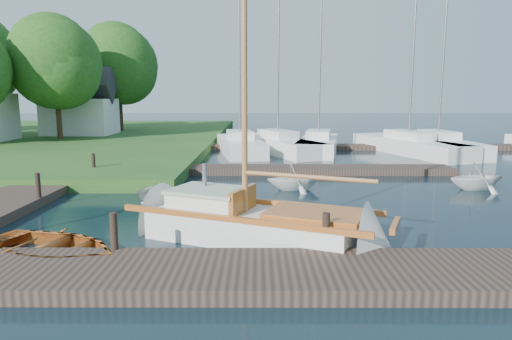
{
  "coord_description": "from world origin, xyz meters",
  "views": [
    {
      "loc": [
        0.05,
        -14.32,
        3.54
      ],
      "look_at": [
        0.0,
        0.0,
        1.2
      ],
      "focal_mm": 32.0,
      "sensor_mm": 36.0,
      "label": 1
    }
  ],
  "objects_px": {
    "mooring_post_4": "(38,185)",
    "tender_b": "(294,176)",
    "tender_a": "(185,191)",
    "tree_7": "(119,65)",
    "mooring_post_1": "(114,231)",
    "sailboat": "(259,227)",
    "mooring_post_2": "(326,231)",
    "marina_boat_1": "(278,143)",
    "tree_3": "(55,63)",
    "house_c": "(80,108)",
    "mooring_post_5": "(93,163)",
    "marina_boat_0": "(240,144)",
    "marina_boat_4": "(438,144)",
    "dinghy": "(51,242)",
    "marina_boat_2": "(318,143)",
    "tender_d": "(477,175)",
    "marina_boat_3": "(408,144)"
  },
  "relations": [
    {
      "from": "mooring_post_4",
      "to": "tender_b",
      "type": "bearing_deg",
      "value": 17.72
    },
    {
      "from": "tender_a",
      "to": "tree_7",
      "type": "height_order",
      "value": "tree_7"
    },
    {
      "from": "mooring_post_4",
      "to": "tree_7",
      "type": "height_order",
      "value": "tree_7"
    },
    {
      "from": "mooring_post_1",
      "to": "sailboat",
      "type": "distance_m",
      "value": 3.47
    },
    {
      "from": "mooring_post_2",
      "to": "tender_a",
      "type": "bearing_deg",
      "value": 123.57
    },
    {
      "from": "marina_boat_1",
      "to": "tree_3",
      "type": "height_order",
      "value": "marina_boat_1"
    },
    {
      "from": "marina_boat_1",
      "to": "house_c",
      "type": "relative_size",
      "value": 2.11
    },
    {
      "from": "mooring_post_5",
      "to": "tender_b",
      "type": "xyz_separation_m",
      "value": [
        8.45,
        -2.3,
        -0.15
      ]
    },
    {
      "from": "marina_boat_0",
      "to": "marina_boat_4",
      "type": "height_order",
      "value": "marina_boat_4"
    },
    {
      "from": "mooring_post_1",
      "to": "tree_3",
      "type": "distance_m",
      "value": 26.05
    },
    {
      "from": "mooring_post_2",
      "to": "mooring_post_4",
      "type": "height_order",
      "value": "same"
    },
    {
      "from": "tree_3",
      "to": "tender_b",
      "type": "bearing_deg",
      "value": -44.82
    },
    {
      "from": "dinghy",
      "to": "marina_boat_2",
      "type": "relative_size",
      "value": 0.27
    },
    {
      "from": "marina_boat_1",
      "to": "tender_d",
      "type": "bearing_deg",
      "value": -172.73
    },
    {
      "from": "mooring_post_2",
      "to": "marina_boat_0",
      "type": "height_order",
      "value": "marina_boat_0"
    },
    {
      "from": "marina_boat_0",
      "to": "tender_a",
      "type": "bearing_deg",
      "value": 164.0
    },
    {
      "from": "mooring_post_4",
      "to": "tender_a",
      "type": "relative_size",
      "value": 0.25
    },
    {
      "from": "tender_a",
      "to": "house_c",
      "type": "distance_m",
      "value": 24.12
    },
    {
      "from": "mooring_post_5",
      "to": "marina_boat_2",
      "type": "height_order",
      "value": "marina_boat_2"
    },
    {
      "from": "mooring_post_2",
      "to": "tree_3",
      "type": "height_order",
      "value": "tree_3"
    },
    {
      "from": "mooring_post_4",
      "to": "tender_a",
      "type": "height_order",
      "value": "mooring_post_4"
    },
    {
      "from": "tender_b",
      "to": "marina_boat_0",
      "type": "distance_m",
      "value": 11.49
    },
    {
      "from": "mooring_post_5",
      "to": "mooring_post_1",
      "type": "bearing_deg",
      "value": -68.2
    },
    {
      "from": "house_c",
      "to": "mooring_post_2",
      "type": "bearing_deg",
      "value": -60.14
    },
    {
      "from": "sailboat",
      "to": "marina_boat_3",
      "type": "distance_m",
      "value": 19.57
    },
    {
      "from": "marina_boat_1",
      "to": "sailboat",
      "type": "bearing_deg",
      "value": 151.92
    },
    {
      "from": "tender_a",
      "to": "marina_boat_0",
      "type": "relative_size",
      "value": 0.3
    },
    {
      "from": "marina_boat_0",
      "to": "tree_3",
      "type": "height_order",
      "value": "marina_boat_0"
    },
    {
      "from": "sailboat",
      "to": "tender_a",
      "type": "height_order",
      "value": "sailboat"
    },
    {
      "from": "marina_boat_1",
      "to": "marina_boat_3",
      "type": "distance_m",
      "value": 8.09
    },
    {
      "from": "marina_boat_0",
      "to": "marina_boat_1",
      "type": "distance_m",
      "value": 2.41
    },
    {
      "from": "sailboat",
      "to": "marina_boat_4",
      "type": "relative_size",
      "value": 0.86
    },
    {
      "from": "sailboat",
      "to": "dinghy",
      "type": "distance_m",
      "value": 4.75
    },
    {
      "from": "dinghy",
      "to": "tender_d",
      "type": "distance_m",
      "value": 14.89
    },
    {
      "from": "mooring_post_4",
      "to": "marina_boat_1",
      "type": "xyz_separation_m",
      "value": [
        8.32,
        14.36,
        -0.13
      ]
    },
    {
      "from": "mooring_post_4",
      "to": "tree_7",
      "type": "xyz_separation_m",
      "value": [
        -5.0,
        26.05,
        5.5
      ]
    },
    {
      "from": "tender_d",
      "to": "marina_boat_2",
      "type": "distance_m",
      "value": 12.41
    },
    {
      "from": "marina_boat_4",
      "to": "tender_d",
      "type": "bearing_deg",
      "value": 160.25
    },
    {
      "from": "tender_b",
      "to": "marina_boat_1",
      "type": "distance_m",
      "value": 11.67
    },
    {
      "from": "marina_boat_0",
      "to": "house_c",
      "type": "height_order",
      "value": "marina_boat_0"
    },
    {
      "from": "marina_boat_3",
      "to": "marina_boat_4",
      "type": "distance_m",
      "value": 1.91
    },
    {
      "from": "marina_boat_3",
      "to": "house_c",
      "type": "relative_size",
      "value": 2.21
    },
    {
      "from": "mooring_post_4",
      "to": "marina_boat_2",
      "type": "bearing_deg",
      "value": 52.74
    },
    {
      "from": "mooring_post_4",
      "to": "marina_boat_2",
      "type": "distance_m",
      "value": 17.98
    },
    {
      "from": "mooring_post_2",
      "to": "marina_boat_1",
      "type": "relative_size",
      "value": 0.07
    },
    {
      "from": "tender_d",
      "to": "tree_7",
      "type": "xyz_separation_m",
      "value": [
        -20.39,
        23.3,
        5.62
      ]
    },
    {
      "from": "sailboat",
      "to": "marina_boat_1",
      "type": "xyz_separation_m",
      "value": [
        1.25,
        17.8,
        0.22
      ]
    },
    {
      "from": "dinghy",
      "to": "marina_boat_2",
      "type": "xyz_separation_m",
      "value": [
        8.39,
        19.01,
        0.24
      ]
    },
    {
      "from": "mooring_post_2",
      "to": "marina_boat_2",
      "type": "xyz_separation_m",
      "value": [
        2.39,
        19.31,
        -0.11
      ]
    },
    {
      "from": "marina_boat_0",
      "to": "marina_boat_1",
      "type": "relative_size",
      "value": 0.95
    }
  ]
}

